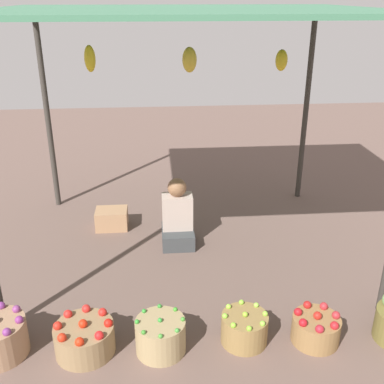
{
  "coord_description": "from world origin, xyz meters",
  "views": [
    {
      "loc": [
        -0.33,
        -4.51,
        2.64
      ],
      "look_at": [
        0.0,
        -0.64,
        0.95
      ],
      "focal_mm": 42.82,
      "sensor_mm": 36.0,
      "label": 1
    }
  ],
  "objects_px": {
    "basket_red_tomatoes": "(85,338)",
    "basket_green_chilies": "(161,336)",
    "basket_red_apples": "(316,328)",
    "wooden_crate_near_vendor": "(112,219)",
    "vendor_person": "(178,219)",
    "basket_limes": "(244,328)"
  },
  "relations": [
    {
      "from": "basket_green_chilies",
      "to": "basket_red_apples",
      "type": "relative_size",
      "value": 1.02
    },
    {
      "from": "wooden_crate_near_vendor",
      "to": "basket_green_chilies",
      "type": "bearing_deg",
      "value": -75.73
    },
    {
      "from": "vendor_person",
      "to": "basket_green_chilies",
      "type": "height_order",
      "value": "vendor_person"
    },
    {
      "from": "basket_limes",
      "to": "basket_red_apples",
      "type": "bearing_deg",
      "value": -4.12
    },
    {
      "from": "vendor_person",
      "to": "basket_red_apples",
      "type": "xyz_separation_m",
      "value": [
        1.04,
        -1.73,
        -0.18
      ]
    },
    {
      "from": "basket_limes",
      "to": "basket_red_apples",
      "type": "xyz_separation_m",
      "value": [
        0.58,
        -0.04,
        -0.01
      ]
    },
    {
      "from": "basket_limes",
      "to": "basket_red_apples",
      "type": "distance_m",
      "value": 0.59
    },
    {
      "from": "vendor_person",
      "to": "basket_green_chilies",
      "type": "bearing_deg",
      "value": -97.68
    },
    {
      "from": "basket_red_tomatoes",
      "to": "wooden_crate_near_vendor",
      "type": "xyz_separation_m",
      "value": [
        0.05,
        2.12,
        -0.01
      ]
    },
    {
      "from": "basket_red_tomatoes",
      "to": "basket_limes",
      "type": "distance_m",
      "value": 1.29
    },
    {
      "from": "basket_limes",
      "to": "wooden_crate_near_vendor",
      "type": "height_order",
      "value": "basket_limes"
    },
    {
      "from": "basket_red_tomatoes",
      "to": "basket_green_chilies",
      "type": "bearing_deg",
      "value": -3.78
    },
    {
      "from": "basket_red_tomatoes",
      "to": "basket_green_chilies",
      "type": "distance_m",
      "value": 0.6
    },
    {
      "from": "basket_limes",
      "to": "basket_red_tomatoes",
      "type": "bearing_deg",
      "value": -179.68
    },
    {
      "from": "basket_red_tomatoes",
      "to": "basket_green_chilies",
      "type": "xyz_separation_m",
      "value": [
        0.6,
        -0.04,
        0.01
      ]
    },
    {
      "from": "vendor_person",
      "to": "basket_limes",
      "type": "bearing_deg",
      "value": -74.98
    },
    {
      "from": "vendor_person",
      "to": "basket_green_chilies",
      "type": "relative_size",
      "value": 1.94
    },
    {
      "from": "basket_red_tomatoes",
      "to": "basket_green_chilies",
      "type": "height_order",
      "value": "basket_green_chilies"
    },
    {
      "from": "vendor_person",
      "to": "basket_red_tomatoes",
      "type": "xyz_separation_m",
      "value": [
        -0.84,
        -1.69,
        -0.17
      ]
    },
    {
      "from": "basket_limes",
      "to": "basket_green_chilies",
      "type": "bearing_deg",
      "value": -176.09
    },
    {
      "from": "vendor_person",
      "to": "wooden_crate_near_vendor",
      "type": "bearing_deg",
      "value": 151.46
    },
    {
      "from": "basket_red_apples",
      "to": "wooden_crate_near_vendor",
      "type": "distance_m",
      "value": 2.82
    }
  ]
}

